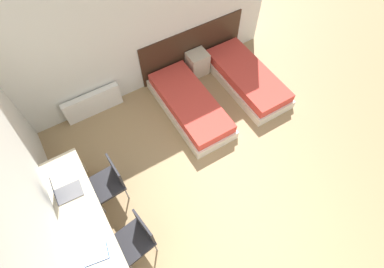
{
  "coord_description": "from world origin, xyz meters",
  "views": [
    {
      "loc": [
        -1.34,
        -0.03,
        4.63
      ],
      "look_at": [
        0.0,
        2.18,
        0.55
      ],
      "focal_mm": 28.0,
      "sensor_mm": 36.0,
      "label": 1
    }
  ],
  "objects_px": {
    "chair_near_notebook": "(136,237)",
    "laptop": "(64,192)",
    "nightstand": "(197,63)",
    "chair_near_laptop": "(109,181)",
    "bed_near_window": "(190,105)",
    "bed_near_door": "(247,78)"
  },
  "relations": [
    {
      "from": "chair_near_notebook",
      "to": "laptop",
      "type": "relative_size",
      "value": 2.3
    },
    {
      "from": "nightstand",
      "to": "chair_near_laptop",
      "type": "relative_size",
      "value": 0.59
    },
    {
      "from": "bed_near_door",
      "to": "chair_near_notebook",
      "type": "height_order",
      "value": "chair_near_notebook"
    },
    {
      "from": "nightstand",
      "to": "chair_near_laptop",
      "type": "bearing_deg",
      "value": -148.06
    },
    {
      "from": "bed_near_window",
      "to": "laptop",
      "type": "height_order",
      "value": "laptop"
    },
    {
      "from": "bed_near_window",
      "to": "laptop",
      "type": "relative_size",
      "value": 5.28
    },
    {
      "from": "nightstand",
      "to": "laptop",
      "type": "distance_m",
      "value": 3.56
    },
    {
      "from": "nightstand",
      "to": "bed_near_window",
      "type": "bearing_deg",
      "value": -129.48
    },
    {
      "from": "bed_near_window",
      "to": "bed_near_door",
      "type": "bearing_deg",
      "value": 0.0
    },
    {
      "from": "laptop",
      "to": "bed_near_window",
      "type": "bearing_deg",
      "value": 21.83
    },
    {
      "from": "bed_near_door",
      "to": "chair_near_notebook",
      "type": "bearing_deg",
      "value": -151.46
    },
    {
      "from": "bed_near_window",
      "to": "chair_near_laptop",
      "type": "xyz_separation_m",
      "value": [
        -1.89,
        -0.79,
        0.3
      ]
    },
    {
      "from": "nightstand",
      "to": "chair_near_notebook",
      "type": "bearing_deg",
      "value": -135.06
    },
    {
      "from": "chair_near_notebook",
      "to": "laptop",
      "type": "distance_m",
      "value": 1.15
    },
    {
      "from": "chair_near_laptop",
      "to": "chair_near_notebook",
      "type": "relative_size",
      "value": 1.0
    },
    {
      "from": "bed_near_door",
      "to": "chair_near_laptop",
      "type": "xyz_separation_m",
      "value": [
        -3.21,
        -0.79,
        0.3
      ]
    },
    {
      "from": "chair_near_notebook",
      "to": "chair_near_laptop",
      "type": "bearing_deg",
      "value": 81.91
    },
    {
      "from": "chair_near_laptop",
      "to": "laptop",
      "type": "xyz_separation_m",
      "value": [
        -0.57,
        -0.02,
        0.34
      ]
    },
    {
      "from": "bed_near_door",
      "to": "laptop",
      "type": "relative_size",
      "value": 5.28
    },
    {
      "from": "bed_near_window",
      "to": "bed_near_door",
      "type": "height_order",
      "value": "same"
    },
    {
      "from": "bed_near_door",
      "to": "chair_near_laptop",
      "type": "distance_m",
      "value": 3.32
    },
    {
      "from": "nightstand",
      "to": "laptop",
      "type": "relative_size",
      "value": 1.36
    }
  ]
}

